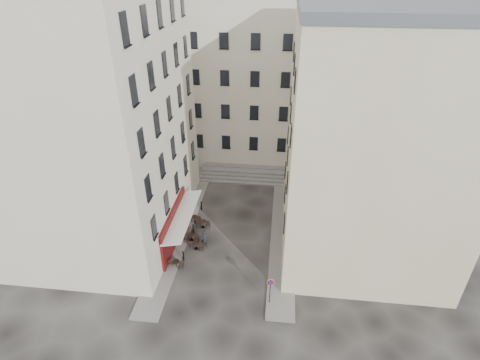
# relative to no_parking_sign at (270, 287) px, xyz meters

# --- Properties ---
(ground) EXTENTS (90.00, 90.00, 0.00)m
(ground) POSITION_rel_no_parking_sign_xyz_m (-3.72, 4.52, -1.63)
(ground) COLOR black
(ground) RESTS_ON ground
(sidewalk_left) EXTENTS (2.00, 22.00, 0.12)m
(sidewalk_left) POSITION_rel_no_parking_sign_xyz_m (-8.22, 8.52, -1.57)
(sidewalk_left) COLOR slate
(sidewalk_left) RESTS_ON ground
(sidewalk_right) EXTENTS (2.00, 18.00, 0.12)m
(sidewalk_right) POSITION_rel_no_parking_sign_xyz_m (0.78, 7.52, -1.57)
(sidewalk_right) COLOR slate
(sidewalk_right) RESTS_ON ground
(building_left) EXTENTS (12.20, 16.20, 20.60)m
(building_left) POSITION_rel_no_parking_sign_xyz_m (-14.22, 7.52, 8.68)
(building_left) COLOR beige
(building_left) RESTS_ON ground
(building_right) EXTENTS (12.20, 14.20, 18.60)m
(building_right) POSITION_rel_no_parking_sign_xyz_m (6.78, 8.02, 7.68)
(building_right) COLOR #C7BA94
(building_right) RESTS_ON ground
(building_back) EXTENTS (18.20, 10.20, 18.60)m
(building_back) POSITION_rel_no_parking_sign_xyz_m (-4.72, 23.52, 7.68)
(building_back) COLOR beige
(building_back) RESTS_ON ground
(cafe_storefront) EXTENTS (1.74, 7.30, 3.50)m
(cafe_storefront) POSITION_rel_no_parking_sign_xyz_m (-8.04, 5.52, 0.25)
(cafe_storefront) COLOR #440C09
(cafe_storefront) RESTS_ON ground
(stone_steps) EXTENTS (9.00, 3.15, 0.80)m
(stone_steps) POSITION_rel_no_parking_sign_xyz_m (-3.72, 17.10, -1.23)
(stone_steps) COLOR slate
(stone_steps) RESTS_ON ground
(bollard_near) EXTENTS (0.12, 0.12, 0.98)m
(bollard_near) POSITION_rel_no_parking_sign_xyz_m (-6.97, 3.52, -1.10)
(bollard_near) COLOR black
(bollard_near) RESTS_ON ground
(bollard_mid) EXTENTS (0.12, 0.12, 0.98)m
(bollard_mid) POSITION_rel_no_parking_sign_xyz_m (-6.97, 7.02, -1.10)
(bollard_mid) COLOR black
(bollard_mid) RESTS_ON ground
(bollard_far) EXTENTS (0.12, 0.12, 0.98)m
(bollard_far) POSITION_rel_no_parking_sign_xyz_m (-6.97, 10.52, -1.10)
(bollard_far) COLOR black
(bollard_far) RESTS_ON ground
(no_parking_sign) EXTENTS (0.50, 0.20, 2.29)m
(no_parking_sign) POSITION_rel_no_parking_sign_xyz_m (0.00, 0.00, 0.00)
(no_parking_sign) COLOR black
(no_parking_sign) RESTS_ON ground
(bistro_table_a) EXTENTS (1.16, 0.54, 0.81)m
(bistro_table_a) POSITION_rel_no_parking_sign_xyz_m (-7.32, 2.71, -1.21)
(bistro_table_a) COLOR black
(bistro_table_a) RESTS_ON ground
(bistro_table_b) EXTENTS (1.19, 0.56, 0.84)m
(bistro_table_b) POSITION_rel_no_parking_sign_xyz_m (-6.26, 5.02, -1.20)
(bistro_table_b) COLOR black
(bistro_table_b) RESTS_ON ground
(bistro_table_c) EXTENTS (1.26, 0.59, 0.88)m
(bistro_table_c) POSITION_rel_no_parking_sign_xyz_m (-6.89, 6.04, -1.17)
(bistro_table_c) COLOR black
(bistro_table_c) RESTS_ON ground
(bistro_table_d) EXTENTS (1.26, 0.59, 0.89)m
(bistro_table_d) POSITION_rel_no_parking_sign_xyz_m (-6.27, 7.90, -1.17)
(bistro_table_d) COLOR black
(bistro_table_d) RESTS_ON ground
(bistro_table_e) EXTENTS (1.21, 0.57, 0.85)m
(bistro_table_e) POSITION_rel_no_parking_sign_xyz_m (-7.19, 8.53, -1.19)
(bistro_table_e) COLOR black
(bistro_table_e) RESTS_ON ground
(pedestrian) EXTENTS (0.67, 0.52, 1.62)m
(pedestrian) POSITION_rel_no_parking_sign_xyz_m (-5.63, 5.41, -0.82)
(pedestrian) COLOR #222327
(pedestrian) RESTS_ON ground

